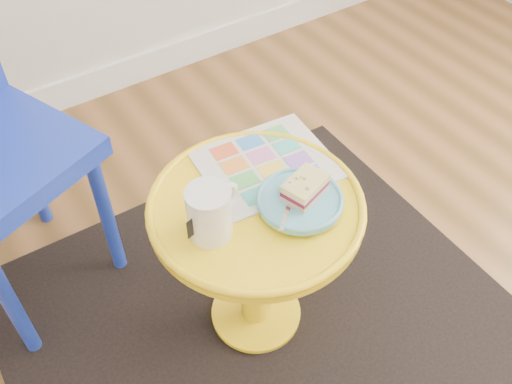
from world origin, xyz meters
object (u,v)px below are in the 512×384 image
side_table (256,241)px  newspaper (266,164)px  mug (210,211)px  plate (300,201)px

side_table → newspaper: bearing=45.4°
mug → plate: 0.21m
side_table → plate: (0.08, -0.06, 0.15)m
newspaper → mug: mug is taller
newspaper → plate: size_ratio=1.62×
newspaper → mug: (-0.21, -0.11, 0.06)m
newspaper → side_table: bearing=-129.0°
mug → plate: bearing=-28.7°
mug → plate: mug is taller
newspaper → plate: plate is taller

